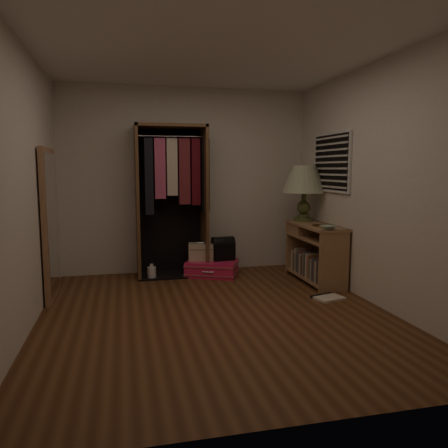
# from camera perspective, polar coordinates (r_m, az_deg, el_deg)

# --- Properties ---
(ground) EXTENTS (4.00, 4.00, 0.00)m
(ground) POSITION_cam_1_polar(r_m,az_deg,el_deg) (4.53, -0.99, -11.71)
(ground) COLOR #532E17
(ground) RESTS_ON ground
(room_walls) EXTENTS (3.52, 4.02, 2.60)m
(room_walls) POSITION_cam_1_polar(r_m,az_deg,el_deg) (4.34, -0.17, 7.62)
(room_walls) COLOR silver
(room_walls) RESTS_ON ground
(console_bookshelf) EXTENTS (0.42, 1.12, 0.75)m
(console_bookshelf) POSITION_cam_1_polar(r_m,az_deg,el_deg) (5.86, 11.69, -3.48)
(console_bookshelf) COLOR #A0734D
(console_bookshelf) RESTS_ON ground
(open_wardrobe) EXTENTS (0.99, 0.50, 2.05)m
(open_wardrobe) POSITION_cam_1_polar(r_m,az_deg,el_deg) (6.00, -6.64, 4.82)
(open_wardrobe) COLOR brown
(open_wardrobe) RESTS_ON ground
(floor_mirror) EXTENTS (0.06, 0.80, 1.70)m
(floor_mirror) POSITION_cam_1_polar(r_m,az_deg,el_deg) (5.29, -21.78, -0.02)
(floor_mirror) COLOR #A1704E
(floor_mirror) RESTS_ON ground
(pink_suitcase) EXTENTS (0.83, 0.73, 0.21)m
(pink_suitcase) POSITION_cam_1_polar(r_m,az_deg,el_deg) (6.06, -1.58, -5.77)
(pink_suitcase) COLOR #E11B51
(pink_suitcase) RESTS_ON ground
(train_case) EXTENTS (0.38, 0.29, 0.25)m
(train_case) POSITION_cam_1_polar(r_m,az_deg,el_deg) (6.06, -3.03, -3.62)
(train_case) COLOR #B9AB8D
(train_case) RESTS_ON pink_suitcase
(black_bag) EXTENTS (0.32, 0.22, 0.33)m
(black_bag) POSITION_cam_1_polar(r_m,az_deg,el_deg) (6.05, -0.13, -3.14)
(black_bag) COLOR black
(black_bag) RESTS_ON pink_suitcase
(table_lamp) EXTENTS (0.72, 0.72, 0.76)m
(table_lamp) POSITION_cam_1_polar(r_m,az_deg,el_deg) (6.11, 10.43, 5.60)
(table_lamp) COLOR #445027
(table_lamp) RESTS_ON console_bookshelf
(brass_tray) EXTENTS (0.30, 0.30, 0.01)m
(brass_tray) POSITION_cam_1_polar(r_m,az_deg,el_deg) (5.64, 12.62, -0.20)
(brass_tray) COLOR olive
(brass_tray) RESTS_ON console_bookshelf
(ceramic_bowl) EXTENTS (0.19, 0.19, 0.04)m
(ceramic_bowl) POSITION_cam_1_polar(r_m,az_deg,el_deg) (5.37, 13.40, -0.43)
(ceramic_bowl) COLOR #99B89B
(ceramic_bowl) RESTS_ON console_bookshelf
(white_jug) EXTENTS (0.14, 0.14, 0.20)m
(white_jug) POSITION_cam_1_polar(r_m,az_deg,el_deg) (5.96, -9.43, -6.28)
(white_jug) COLOR silver
(white_jug) RESTS_ON ground
(floor_book) EXTENTS (0.37, 0.33, 0.03)m
(floor_book) POSITION_cam_1_polar(r_m,az_deg,el_deg) (5.18, 13.32, -9.30)
(floor_book) COLOR beige
(floor_book) RESTS_ON ground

